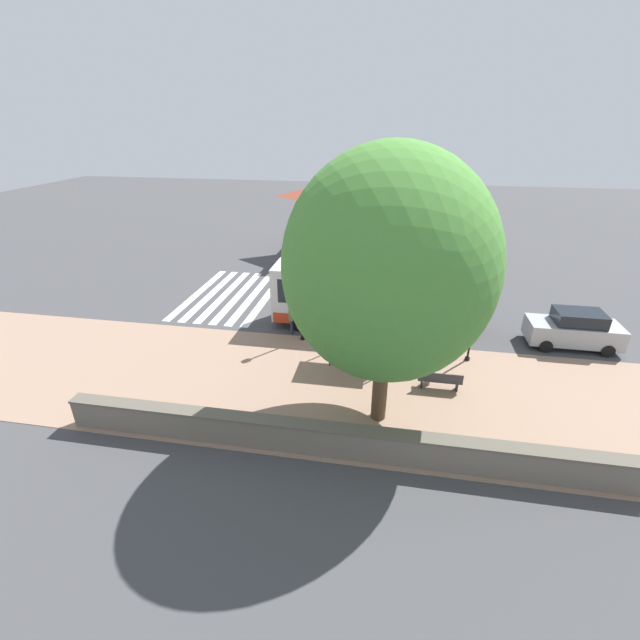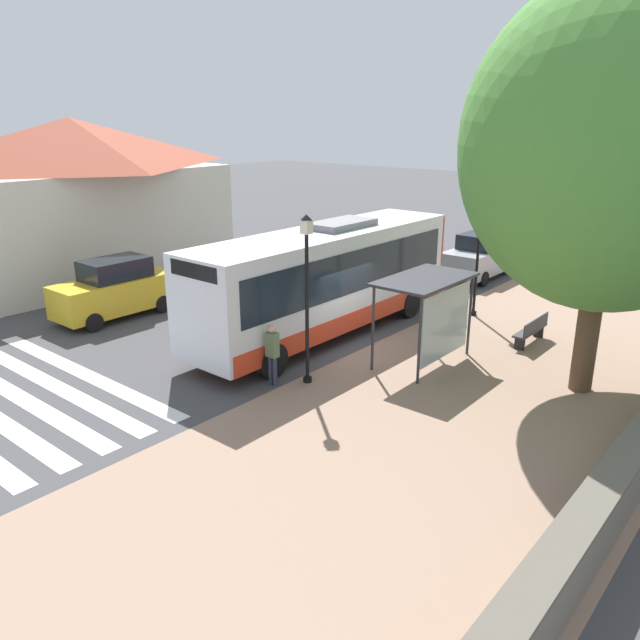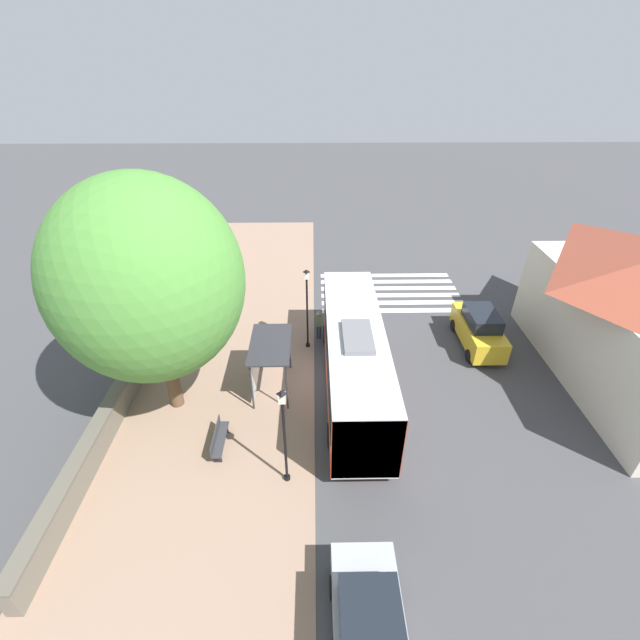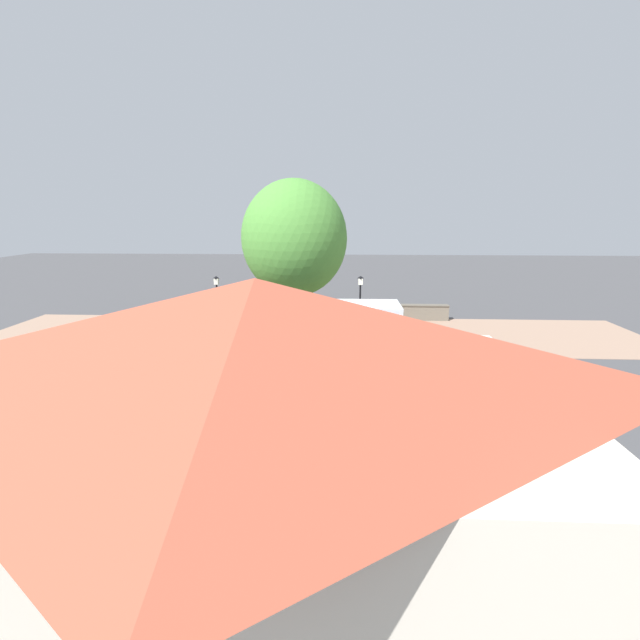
% 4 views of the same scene
% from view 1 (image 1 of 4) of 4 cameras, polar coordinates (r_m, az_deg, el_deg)
% --- Properties ---
extents(ground_plane, '(120.00, 120.00, 0.00)m').
position_cam_1_polar(ground_plane, '(22.85, 4.96, -2.81)').
color(ground_plane, '#424244').
rests_on(ground_plane, ground).
extents(sidewalk_plaza, '(9.00, 44.00, 0.02)m').
position_cam_1_polar(sidewalk_plaza, '(19.01, 3.67, -9.15)').
color(sidewalk_plaza, '#937560').
rests_on(sidewalk_plaza, ground).
extents(crosswalk_stripes, '(9.00, 5.25, 0.01)m').
position_cam_1_polar(crosswalk_stripes, '(29.20, -11.68, 3.26)').
color(crosswalk_stripes, silver).
rests_on(crosswalk_stripes, ground).
extents(stone_wall, '(0.60, 20.00, 1.22)m').
position_cam_1_polar(stone_wall, '(15.46, 1.95, -15.76)').
color(stone_wall, '#6B6356').
rests_on(stone_wall, ground).
extents(background_building, '(8.05, 12.14, 6.86)m').
position_cam_1_polar(background_building, '(36.44, 7.36, 13.81)').
color(background_building, beige).
rests_on(background_building, ground).
extents(bus, '(2.60, 10.74, 3.68)m').
position_cam_1_polar(bus, '(23.65, 6.85, 3.21)').
color(bus, silver).
rests_on(bus, ground).
extents(bus_shelter, '(1.81, 3.16, 2.57)m').
position_cam_1_polar(bus_shelter, '(19.97, 5.68, -0.32)').
color(bus_shelter, '#2D2D33').
rests_on(bus_shelter, ground).
extents(pedestrian, '(0.34, 0.23, 1.73)m').
position_cam_1_polar(pedestrian, '(23.14, -3.84, 0.44)').
color(pedestrian, '#2D3347').
rests_on(pedestrian, ground).
extents(bench, '(0.40, 1.88, 0.88)m').
position_cam_1_polar(bench, '(19.41, 15.69, -7.71)').
color(bench, '#333338').
rests_on(bench, ground).
extents(street_lamp_near, '(0.28, 0.28, 4.42)m').
position_cam_1_polar(street_lamp_near, '(21.11, 20.00, 1.06)').
color(street_lamp_near, black).
rests_on(street_lamp_near, ground).
extents(street_lamp_far, '(0.28, 0.28, 4.59)m').
position_cam_1_polar(street_lamp_far, '(21.78, -2.45, 3.67)').
color(street_lamp_far, black).
rests_on(street_lamp_far, ground).
extents(shade_tree, '(7.23, 7.23, 10.25)m').
position_cam_1_polar(shade_tree, '(14.60, 9.15, 7.03)').
color(shade_tree, brown).
rests_on(shade_tree, ground).
extents(parked_car_behind_bus, '(1.96, 4.42, 1.96)m').
position_cam_1_polar(parked_car_behind_bus, '(25.44, 30.75, -1.09)').
color(parked_car_behind_bus, '#9EA0A8').
rests_on(parked_car_behind_bus, ground).
extents(parked_car_far_lane, '(1.84, 4.32, 2.13)m').
position_cam_1_polar(parked_car_far_lane, '(30.76, 1.16, 6.97)').
color(parked_car_far_lane, gold).
rests_on(parked_car_far_lane, ground).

